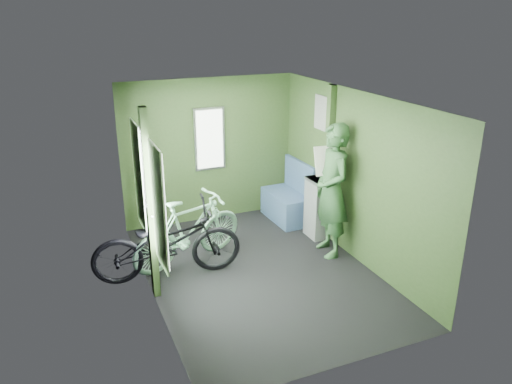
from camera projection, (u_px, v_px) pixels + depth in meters
room at (255, 168)px, 6.11m from camera, size 4.00×4.02×2.31m
bicycle_black at (170, 277)px, 6.47m from camera, size 1.96×0.93×1.05m
bicycle_mint at (191, 264)px, 6.81m from camera, size 1.80×1.14×1.08m
passenger at (332, 191)px, 6.81m from camera, size 0.52×0.76×1.88m
waste_box at (318, 208)px, 7.49m from camera, size 0.27×0.38×0.92m
bench_seat at (288, 203)px, 8.16m from camera, size 0.54×0.94×0.97m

